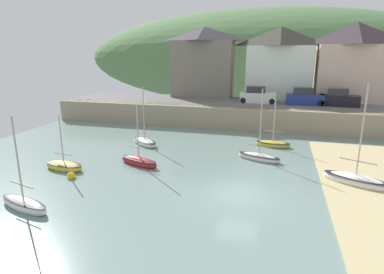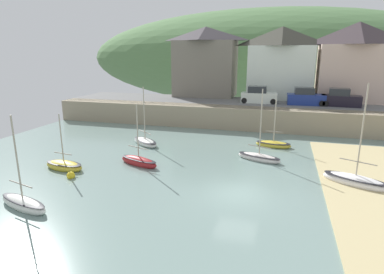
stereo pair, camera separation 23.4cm
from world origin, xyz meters
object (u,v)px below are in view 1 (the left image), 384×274
Objects in this scene: sailboat_far_left at (355,180)px; rowboat_small_beached at (139,161)px; waterfront_building_left at (204,61)px; motorboat_with_cabin at (273,144)px; mooring_buoy at (71,176)px; waterfront_building_right at (354,62)px; parked_car_by_wall at (304,97)px; waterfront_building_centre at (279,63)px; parked_car_end_of_row at (339,99)px; sailboat_blue_trim at (145,142)px; sailboat_tall_mast at (259,157)px; sailboat_white_hull at (24,204)px; parked_car_near_slipway at (258,96)px; fishing_boat_green at (64,166)px.

rowboat_small_beached is at bearing -153.38° from sailboat_far_left.
sailboat_far_left is at bearing -55.54° from waterfront_building_left.
waterfront_building_left is 2.06× the size of motorboat_with_cabin.
waterfront_building_left reaches higher than mooring_buoy.
rowboat_small_beached is at bearing -89.40° from waterfront_building_left.
waterfront_building_left reaches higher than rowboat_small_beached.
waterfront_building_right is at bearing 0.00° from waterfront_building_left.
parked_car_by_wall is 26.73m from mooring_buoy.
waterfront_building_centre reaches higher than motorboat_with_cabin.
parked_car_end_of_row is at bearing 63.27° from motorboat_with_cabin.
sailboat_tall_mast reaches higher than sailboat_blue_trim.
sailboat_far_left is 18.56m from mooring_buoy.
mooring_buoy is at bearing 108.20° from sailboat_white_hull.
motorboat_with_cabin is at bearing 50.16° from sailboat_blue_trim.
fishing_boat_green is at bearing -121.72° from parked_car_near_slipway.
motorboat_with_cabin is 9.25m from sailboat_far_left.
sailboat_white_hull is at bearing -121.34° from motorboat_with_cabin.
waterfront_building_right is 8.11m from parked_car_by_wall.
waterfront_building_right is at bearing 70.33° from sailboat_white_hull.
sailboat_blue_trim is 19.18m from parked_car_by_wall.
sailboat_white_hull is 0.98× the size of sailboat_blue_trim.
waterfront_building_centre is 1.55× the size of sailboat_tall_mast.
sailboat_far_left is (16.67, -5.12, 0.05)m from sailboat_blue_trim.
waterfront_building_left is 2.13× the size of fishing_boat_green.
rowboat_small_beached is at bearing -128.06° from parked_car_by_wall.
motorboat_with_cabin is 1.03× the size of parked_car_end_of_row.
motorboat_with_cabin is 4.28m from sailboat_tall_mast.
sailboat_far_left is 12.17× the size of mooring_buoy.
waterfront_building_centre is 25.03m from rowboat_small_beached.
parked_car_end_of_row is (16.43, -4.50, -3.77)m from waterfront_building_left.
parked_car_near_slipway reaches higher than motorboat_with_cabin.
sailboat_white_hull is at bearing -123.93° from parked_car_by_wall.
waterfront_building_right is at bearing 78.34° from sailboat_blue_trim.
rowboat_small_beached is 5.34m from fishing_boat_green.
mooring_buoy is (-21.37, -25.80, -6.93)m from waterfront_building_right.
waterfront_building_left reaches higher than parked_car_near_slipway.
motorboat_with_cabin is (11.34, 2.44, -0.02)m from sailboat_blue_trim.
waterfront_building_right reaches higher than waterfront_building_centre.
sailboat_blue_trim is (-1.58, -16.87, -6.73)m from waterfront_building_left.
motorboat_with_cabin is at bearing -120.60° from waterfront_building_right.
waterfront_building_right is at bearing 55.07° from fishing_boat_green.
rowboat_small_beached is 19.35m from parked_car_near_slipway.
parked_car_end_of_row is at bearing 81.46° from sailboat_tall_mast.
sailboat_far_left is 19.85m from fishing_boat_green.
waterfront_building_right reaches higher than sailboat_far_left.
motorboat_with_cabin is at bearing 43.08° from fishing_boat_green.
waterfront_building_left is 2.19× the size of parked_car_near_slipway.
waterfront_building_left is 17.45m from parked_car_end_of_row.
waterfront_building_right is 1.61× the size of sailboat_tall_mast.
parked_car_by_wall is at bearing 73.72° from rowboat_small_beached.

